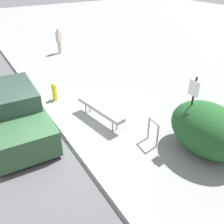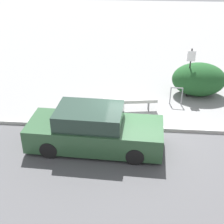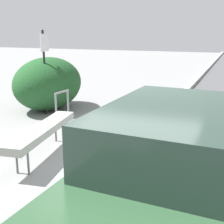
{
  "view_description": "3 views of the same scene",
  "coord_description": "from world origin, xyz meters",
  "px_view_note": "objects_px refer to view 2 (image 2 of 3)",
  "views": [
    {
      "loc": [
        6.43,
        -2.2,
        5.01
      ],
      "look_at": [
        0.48,
        1.42,
        0.83
      ],
      "focal_mm": 40.0,
      "sensor_mm": 36.0,
      "label": 1
    },
    {
      "loc": [
        -0.14,
        -10.31,
        6.38
      ],
      "look_at": [
        -1.05,
        0.27,
        0.56
      ],
      "focal_mm": 50.0,
      "sensor_mm": 36.0,
      "label": 2
    },
    {
      "loc": [
        -4.97,
        -1.81,
        2.29
      ],
      "look_at": [
        1.05,
        0.66,
        0.58
      ],
      "focal_mm": 50.0,
      "sensor_mm": 36.0,
      "label": 3
    }
  ],
  "objects_px": {
    "bench": "(130,100)",
    "parked_car_near": "(94,130)",
    "bike_rack": "(176,94)",
    "fire_hydrant": "(69,109)",
    "sign_post": "(190,69)"
  },
  "relations": [
    {
      "from": "bike_rack",
      "to": "sign_post",
      "type": "xyz_separation_m",
      "value": [
        0.59,
        0.86,
        0.88
      ]
    },
    {
      "from": "bench",
      "to": "fire_hydrant",
      "type": "height_order",
      "value": "fire_hydrant"
    },
    {
      "from": "parked_car_near",
      "to": "fire_hydrant",
      "type": "bearing_deg",
      "value": 126.2
    },
    {
      "from": "sign_post",
      "to": "fire_hydrant",
      "type": "relative_size",
      "value": 3.01
    },
    {
      "from": "bench",
      "to": "parked_car_near",
      "type": "distance_m",
      "value": 2.97
    },
    {
      "from": "bench",
      "to": "parked_car_near",
      "type": "height_order",
      "value": "parked_car_near"
    },
    {
      "from": "bike_rack",
      "to": "parked_car_near",
      "type": "xyz_separation_m",
      "value": [
        -3.15,
        -3.53,
        0.17
      ]
    },
    {
      "from": "sign_post",
      "to": "parked_car_near",
      "type": "relative_size",
      "value": 0.49
    },
    {
      "from": "bike_rack",
      "to": "sign_post",
      "type": "relative_size",
      "value": 0.36
    },
    {
      "from": "bench",
      "to": "parked_car_near",
      "type": "relative_size",
      "value": 0.49
    },
    {
      "from": "bench",
      "to": "sign_post",
      "type": "bearing_deg",
      "value": 23.65
    },
    {
      "from": "sign_post",
      "to": "bike_rack",
      "type": "bearing_deg",
      "value": -124.37
    },
    {
      "from": "fire_hydrant",
      "to": "bench",
      "type": "bearing_deg",
      "value": 19.06
    },
    {
      "from": "bike_rack",
      "to": "fire_hydrant",
      "type": "relative_size",
      "value": 1.08
    },
    {
      "from": "bench",
      "to": "bike_rack",
      "type": "bearing_deg",
      "value": 12.74
    }
  ]
}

